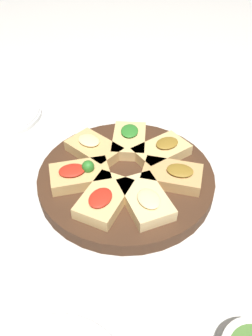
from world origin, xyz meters
name	(u,v)px	position (x,y,z in m)	size (l,w,h in m)	color
ground_plane	(126,183)	(0.00, 0.00, 0.00)	(3.00, 3.00, 0.00)	silver
serving_board	(126,178)	(0.00, 0.00, 0.01)	(0.30, 0.30, 0.02)	#422819
focaccia_slice_0	(80,174)	(-0.04, 0.07, 0.04)	(0.10, 0.11, 0.04)	tan
focaccia_slice_1	(104,199)	(-0.08, 0.02, 0.04)	(0.11, 0.08, 0.03)	#DBB775
focaccia_slice_2	(145,199)	(-0.06, -0.05, 0.04)	(0.11, 0.10, 0.03)	#E5C689
focaccia_slice_3	(172,175)	(0.00, -0.08, 0.04)	(0.06, 0.10, 0.03)	tan
focaccia_slice_4	(162,151)	(0.06, -0.05, 0.04)	(0.11, 0.11, 0.03)	#DBB775
focaccia_slice_5	(129,140)	(0.08, 0.01, 0.04)	(0.10, 0.07, 0.03)	#DBB775
focaccia_slice_6	(94,148)	(0.04, 0.07, 0.04)	(0.10, 0.11, 0.03)	tan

